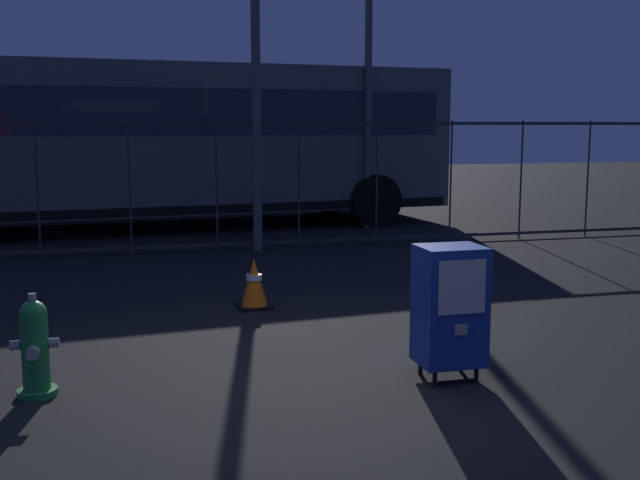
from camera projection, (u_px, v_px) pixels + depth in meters
ground_plane at (322, 384)px, 5.66m from camera, size 60.00×60.00×0.00m
fire_hydrant at (35, 348)px, 5.35m from camera, size 0.33×0.32×0.75m
newspaper_box_primary at (450, 305)px, 5.70m from camera, size 0.48×0.42×1.02m
traffic_cone at (254, 284)px, 7.99m from camera, size 0.36×0.36×0.53m
fence_barrier at (217, 185)px, 11.51m from camera, size 18.03×0.04×2.00m
bus_near at (169, 137)px, 14.15m from camera, size 10.69×3.54×3.00m
bus_far at (159, 134)px, 18.79m from camera, size 10.61×3.20×3.00m
street_light_near_right at (369, 5)px, 13.78m from camera, size 0.32×0.32×7.05m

